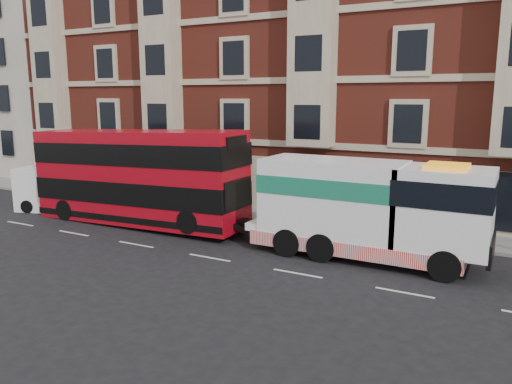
# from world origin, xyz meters

# --- Properties ---
(ground) EXTENTS (120.00, 120.00, 0.00)m
(ground) POSITION_xyz_m (0.00, 0.00, 0.00)
(ground) COLOR black
(ground) RESTS_ON ground
(sidewalk) EXTENTS (90.00, 3.00, 0.15)m
(sidewalk) POSITION_xyz_m (0.00, 7.50, 0.07)
(sidewalk) COLOR slate
(sidewalk) RESTS_ON ground
(victorian_terrace) EXTENTS (45.00, 12.00, 20.40)m
(victorian_terrace) POSITION_xyz_m (0.50, 15.00, 10.07)
(victorian_terrace) COLOR maroon
(victorian_terrace) RESTS_ON ground
(cream_block) EXTENTS (16.00, 10.00, 16.80)m
(cream_block) POSITION_xyz_m (-30.00, 14.00, 8.34)
(cream_block) COLOR beige
(cream_block) RESTS_ON ground
(lamp_post_west) EXTENTS (0.35, 0.15, 4.35)m
(lamp_post_west) POSITION_xyz_m (-6.00, 6.20, 2.68)
(lamp_post_west) COLOR black
(lamp_post_west) RESTS_ON sidewalk
(double_decker_bus) EXTENTS (12.13, 2.78, 4.91)m
(double_decker_bus) POSITION_xyz_m (-6.43, 2.98, 2.60)
(double_decker_bus) COLOR #AF0917
(double_decker_bus) RESTS_ON ground
(tow_truck) EXTENTS (9.71, 2.87, 4.05)m
(tow_truck) POSITION_xyz_m (5.63, 2.98, 2.15)
(tow_truck) COLOR white
(tow_truck) RESTS_ON ground
(box_van) EXTENTS (5.23, 3.32, 2.53)m
(box_van) POSITION_xyz_m (-12.64, 3.25, 1.25)
(box_van) COLOR white
(box_van) RESTS_ON ground
(pedestrian) EXTENTS (0.63, 0.48, 1.57)m
(pedestrian) POSITION_xyz_m (-12.30, 6.74, 0.94)
(pedestrian) COLOR #1C2B38
(pedestrian) RESTS_ON sidewalk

